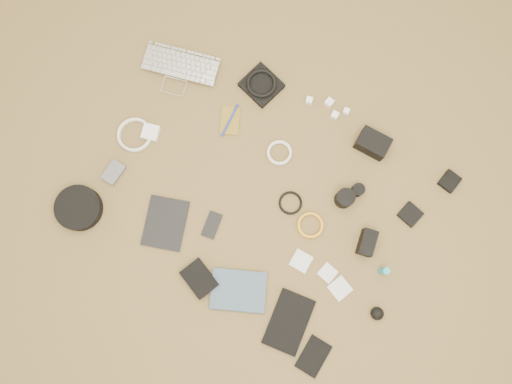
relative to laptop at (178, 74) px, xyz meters
The scene contains 34 objects.
room_shell 1.39m from the laptop, 28.97° to the right, with size 4.04×4.04×2.58m.
laptop is the anchor object (origin of this frame).
headphone_pouch 0.37m from the laptop, 21.29° to the left, with size 0.15×0.14×0.03m, color black.
headphones 0.37m from the laptop, 21.29° to the left, with size 0.13×0.13×0.02m, color black.
charger_a 0.58m from the laptop, 17.28° to the left, with size 0.03×0.03×0.03m, color white.
charger_b 0.67m from the laptop, 17.91° to the left, with size 0.03×0.03×0.03m, color white.
charger_c 0.75m from the laptop, 16.10° to the left, with size 0.03×0.03×0.02m, color white.
charger_d 0.71m from the laptop, 13.77° to the left, with size 0.03×0.03×0.03m, color white.
dslr_camera 0.89m from the laptop, ahead, with size 0.13×0.09×0.08m, color black.
lens_pouch 1.25m from the laptop, ahead, with size 0.07×0.08×0.03m, color black.
notebook_olive 0.31m from the laptop, 13.16° to the right, with size 0.08×0.12×0.01m, color olive.
pen_blue 0.31m from the laptop, 13.16° to the right, with size 0.01×0.01×0.16m, color #152FAE.
cable_white_a 0.56m from the laptop, ahead, with size 0.11×0.11×0.01m, color white.
lens_a 0.90m from the laptop, ahead, with size 0.08×0.08×0.08m, color black.
lens_b 0.92m from the laptop, ahead, with size 0.05×0.05×0.05m, color black.
card_reader 1.16m from the laptop, ahead, with size 0.08×0.08×0.02m, color black.
power_brick 0.28m from the laptop, 83.77° to the right, with size 0.07×0.07×0.03m, color white.
cable_white_b 0.33m from the laptop, 94.32° to the right, with size 0.15×0.15×0.01m, color white.
cable_black 0.75m from the laptop, 20.43° to the right, with size 0.10×0.10×0.01m, color black.
cable_yellow 0.87m from the laptop, 20.40° to the right, with size 0.11×0.11×0.01m, color gold.
flash 1.08m from the laptop, 13.81° to the right, with size 0.06×0.11×0.08m, color black.
lens_cleaner 1.21m from the laptop, 15.82° to the right, with size 0.03×0.03×0.10m, color #1B9EB3.
battery_charger 0.51m from the laptop, 91.84° to the right, with size 0.06×0.10×0.03m, color #5A5A60.
tablet 0.65m from the laptop, 64.29° to the right, with size 0.17×0.21×0.01m, color black.
phone 0.68m from the laptop, 47.63° to the right, with size 0.06×0.11×0.01m, color black.
filter_case_left 0.96m from the laptop, 27.92° to the right, with size 0.08×0.08×0.01m, color silver.
filter_case_mid 1.07m from the laptop, 24.43° to the right, with size 0.06×0.06×0.01m, color silver.
filter_case_right 1.15m from the laptop, 24.36° to the right, with size 0.08×0.08×0.01m, color silver.
air_blower 1.31m from the laptop, 21.91° to the right, with size 0.05×0.05×0.05m, color black.
headphone_case 0.71m from the laptop, 94.84° to the right, with size 0.19×0.19×0.05m, color black.
drive_case 0.89m from the laptop, 53.89° to the right, with size 0.14×0.10×0.03m, color black.
paperback 1.04m from the laptop, 46.48° to the right, with size 0.17×0.22×0.02m, color #3E5469.
notebook_black_a 1.15m from the laptop, 36.78° to the right, with size 0.15×0.24×0.02m, color black.
notebook_black_b 1.32m from the laptop, 35.31° to the right, with size 0.09×0.14×0.01m, color black.
Camera 1 is at (0.16, -0.28, 2.08)m, focal length 35.00 mm.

